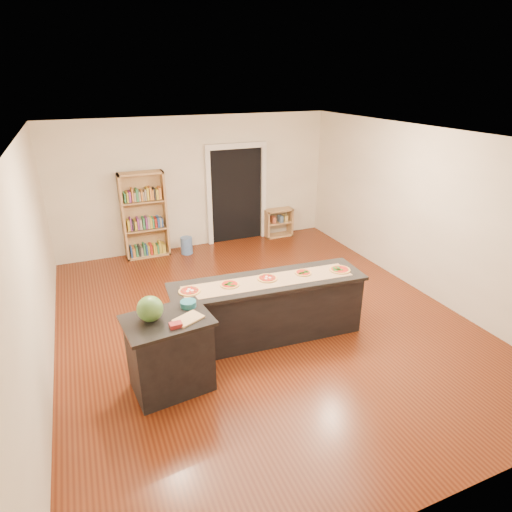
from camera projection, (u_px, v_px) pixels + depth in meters
name	position (u px, v px, depth m)	size (l,w,h in m)	color
room	(261.00, 236.00, 6.20)	(6.00, 7.00, 2.80)	#F0E5CA
doorway	(236.00, 189.00, 9.53)	(1.40, 0.09, 2.21)	black
kitchen_island	(268.00, 308.00, 6.13)	(2.76, 0.75, 0.91)	black
side_counter	(170.00, 354.00, 5.08)	(0.98, 0.72, 0.97)	black
bookshelf	(145.00, 215.00, 8.76)	(0.89, 0.32, 1.78)	tan
low_shelf	(278.00, 223.00, 10.09)	(0.66, 0.28, 0.66)	tan
waste_bin	(187.00, 245.00, 9.15)	(0.25, 0.25, 0.37)	#4F74B0
kraft_paper	(269.00, 281.00, 5.93)	(2.40, 0.43, 0.00)	#A67B56
watermelon	(150.00, 309.00, 4.81)	(0.30, 0.30, 0.30)	#144214
cutting_board	(188.00, 319.00, 4.88)	(0.32, 0.22, 0.02)	tan
package_red	(176.00, 325.00, 4.73)	(0.14, 0.10, 0.05)	maroon
package_teal	(188.00, 304.00, 5.14)	(0.19, 0.19, 0.07)	#195966
pizza_a	(190.00, 291.00, 5.63)	(0.31, 0.31, 0.02)	tan
pizza_b	(230.00, 284.00, 5.80)	(0.26, 0.26, 0.02)	tan
pizza_c	(267.00, 278.00, 5.98)	(0.28, 0.28, 0.02)	tan
pizza_d	(303.00, 273.00, 6.15)	(0.26, 0.26, 0.02)	tan
pizza_e	(340.00, 270.00, 6.25)	(0.31, 0.31, 0.02)	tan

